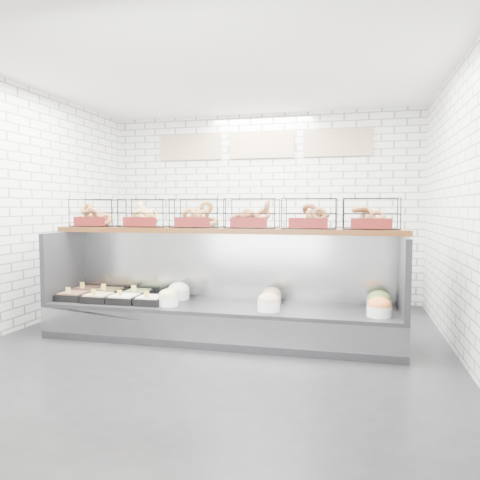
# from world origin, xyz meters

# --- Properties ---
(ground) EXTENTS (5.50, 5.50, 0.00)m
(ground) POSITION_xyz_m (0.00, 0.00, 0.00)
(ground) COLOR black
(ground) RESTS_ON ground
(room_shell) EXTENTS (5.02, 5.51, 3.01)m
(room_shell) POSITION_xyz_m (0.00, 0.60, 2.06)
(room_shell) COLOR silver
(room_shell) RESTS_ON ground
(display_case) EXTENTS (4.00, 0.90, 1.20)m
(display_case) POSITION_xyz_m (-0.02, 0.34, 0.33)
(display_case) COLOR black
(display_case) RESTS_ON ground
(bagel_shelf) EXTENTS (4.10, 0.50, 0.40)m
(bagel_shelf) POSITION_xyz_m (-0.00, 0.52, 1.39)
(bagel_shelf) COLOR #42220E
(bagel_shelf) RESTS_ON display_case
(prep_counter) EXTENTS (4.00, 0.60, 1.20)m
(prep_counter) POSITION_xyz_m (-0.00, 2.43, 0.47)
(prep_counter) COLOR #93969B
(prep_counter) RESTS_ON ground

